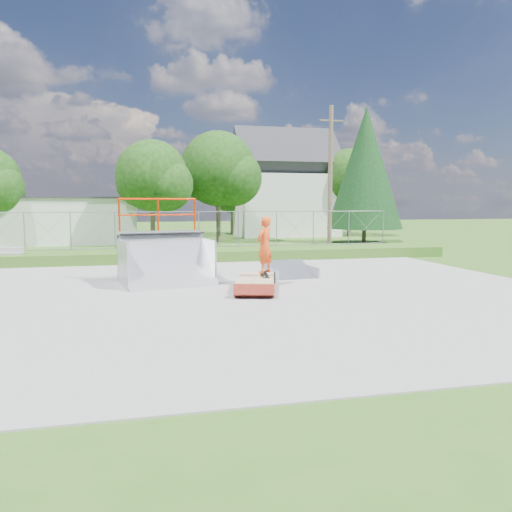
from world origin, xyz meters
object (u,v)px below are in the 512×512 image
at_px(quarter_pipe, 167,242).
at_px(flat_bank_ramp, 290,270).
at_px(skater, 265,247).
at_px(grind_box, 256,283).

bearing_deg(quarter_pipe, flat_bank_ramp, -2.09).
bearing_deg(skater, grind_box, -13.06).
xyz_separation_m(quarter_pipe, flat_bank_ramp, (4.47, 0.66, -1.18)).
xyz_separation_m(quarter_pipe, skater, (3.01, -1.27, -0.13)).
xyz_separation_m(grind_box, flat_bank_ramp, (1.76, 2.10, 0.07)).
xyz_separation_m(flat_bank_ramp, skater, (-1.45, -1.94, 1.05)).
bearing_deg(grind_box, flat_bank_ramp, 65.59).
relative_size(flat_bank_ramp, skater, 0.97).
bearing_deg(flat_bank_ramp, quarter_pipe, -177.39).
distance_m(quarter_pipe, skater, 3.27).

